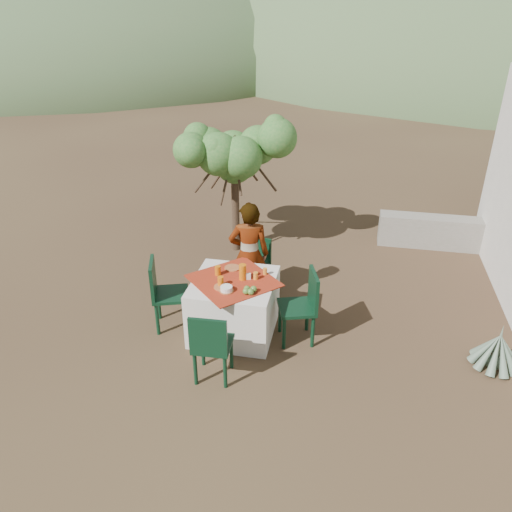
{
  "coord_description": "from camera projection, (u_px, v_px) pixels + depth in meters",
  "views": [
    {
      "loc": [
        1.76,
        -4.93,
        3.9
      ],
      "look_at": [
        0.63,
        0.68,
        0.92
      ],
      "focal_mm": 35.0,
      "sensor_mm": 36.0,
      "label": 1
    }
  ],
  "objects": [
    {
      "name": "shrub_tree",
      "position": [
        239.0,
        159.0,
        7.99
      ],
      "size": [
        1.71,
        1.68,
        2.02
      ],
      "color": "#422E21",
      "rests_on": "ground"
    },
    {
      "name": "juice_pitcher",
      "position": [
        243.0,
        272.0,
        6.19
      ],
      "size": [
        0.09,
        0.09,
        0.2
      ],
      "primitive_type": "cylinder",
      "color": "#D0630D",
      "rests_on": "table"
    },
    {
      "name": "agave",
      "position": [
        497.0,
        351.0,
        5.84
      ],
      "size": [
        0.6,
        0.59,
        0.64
      ],
      "rotation": [
        0.0,
        0.0,
        -0.05
      ],
      "color": "slate",
      "rests_on": "ground"
    },
    {
      "name": "glass_near",
      "position": [
        221.0,
        281.0,
        6.07
      ],
      "size": [
        0.07,
        0.07,
        0.12
      ],
      "primitive_type": "cylinder",
      "color": "#D0630D",
      "rests_on": "table"
    },
    {
      "name": "table",
      "position": [
        234.0,
        306.0,
        6.39
      ],
      "size": [
        1.3,
        1.3,
        0.76
      ],
      "color": "white",
      "rests_on": "ground"
    },
    {
      "name": "hill_near_left",
      "position": [
        82.0,
        58.0,
        35.64
      ],
      "size": [
        40.0,
        40.0,
        16.0
      ],
      "primitive_type": "ellipsoid",
      "color": "#374E2C",
      "rests_on": "ground"
    },
    {
      "name": "chair_near",
      "position": [
        211.0,
        344.0,
        5.48
      ],
      "size": [
        0.44,
        0.44,
        0.91
      ],
      "rotation": [
        0.0,
        0.0,
        3.18
      ],
      "color": "black",
      "rests_on": "ground"
    },
    {
      "name": "white_bowl",
      "position": [
        226.0,
        288.0,
        5.96
      ],
      "size": [
        0.15,
        0.15,
        0.05
      ],
      "primitive_type": "cylinder",
      "color": "white",
      "rests_on": "bowl_plate"
    },
    {
      "name": "glass_far",
      "position": [
        218.0,
        270.0,
        6.3
      ],
      "size": [
        0.08,
        0.08,
        0.12
      ],
      "primitive_type": "cylinder",
      "color": "#D0630D",
      "rests_on": "table"
    },
    {
      "name": "bowl_plate",
      "position": [
        226.0,
        291.0,
        5.98
      ],
      "size": [
        0.18,
        0.18,
        0.01
      ],
      "primitive_type": "cylinder",
      "color": "brown",
      "rests_on": "table"
    },
    {
      "name": "napkin_holder",
      "position": [
        248.0,
        276.0,
        6.21
      ],
      "size": [
        0.07,
        0.06,
        0.08
      ],
      "primitive_type": "cube",
      "rotation": [
        0.0,
        0.0,
        0.36
      ],
      "color": "white",
      "rests_on": "table"
    },
    {
      "name": "jar_left",
      "position": [
        256.0,
        276.0,
        6.21
      ],
      "size": [
        0.06,
        0.06,
        0.09
      ],
      "primitive_type": "cylinder",
      "color": "orange",
      "rests_on": "table"
    },
    {
      "name": "person",
      "position": [
        249.0,
        255.0,
        6.83
      ],
      "size": [
        0.63,
        0.49,
        1.52
      ],
      "primitive_type": "imported",
      "rotation": [
        0.0,
        0.0,
        3.38
      ],
      "color": "#8C6651",
      "rests_on": "ground"
    },
    {
      "name": "plate_near",
      "position": [
        222.0,
        287.0,
        6.05
      ],
      "size": [
        0.21,
        0.21,
        0.01
      ],
      "primitive_type": "cylinder",
      "color": "brown",
      "rests_on": "table"
    },
    {
      "name": "fruit_cluster",
      "position": [
        249.0,
        290.0,
        5.92
      ],
      "size": [
        0.16,
        0.15,
        0.08
      ],
      "color": "#4E782B",
      "rests_on": "table"
    },
    {
      "name": "chair_left",
      "position": [
        164.0,
        291.0,
        6.41
      ],
      "size": [
        0.57,
        0.57,
        0.97
      ],
      "rotation": [
        0.0,
        0.0,
        1.89
      ],
      "color": "black",
      "rests_on": "ground"
    },
    {
      "name": "ground",
      "position": [
        198.0,
        339.0,
        6.39
      ],
      "size": [
        160.0,
        160.0,
        0.0
      ],
      "primitive_type": "plane",
      "color": "#3A241A",
      "rests_on": "ground"
    },
    {
      "name": "plate_far",
      "position": [
        232.0,
        268.0,
        6.48
      ],
      "size": [
        0.21,
        0.21,
        0.01
      ],
      "primitive_type": "cylinder",
      "color": "brown",
      "rests_on": "table"
    },
    {
      "name": "chair_far",
      "position": [
        256.0,
        263.0,
        7.26
      ],
      "size": [
        0.45,
        0.45,
        0.82
      ],
      "rotation": [
        0.0,
        0.0,
        -0.2
      ],
      "color": "black",
      "rests_on": "ground"
    },
    {
      "name": "chair_right",
      "position": [
        303.0,
        303.0,
        6.16
      ],
      "size": [
        0.55,
        0.55,
        0.96
      ],
      "rotation": [
        0.0,
        0.0,
        5.01
      ],
      "color": "black",
      "rests_on": "ground"
    },
    {
      "name": "stone_wall",
      "position": [
        456.0,
        234.0,
        8.59
      ],
      "size": [
        2.6,
        0.35,
        0.55
      ],
      "primitive_type": "cube",
      "color": "gray",
      "rests_on": "ground"
    },
    {
      "name": "hill_near_right",
      "position": [
        509.0,
        59.0,
        35.6
      ],
      "size": [
        48.0,
        48.0,
        20.0
      ],
      "primitive_type": "ellipsoid",
      "color": "#374E2C",
      "rests_on": "ground"
    },
    {
      "name": "jar_right",
      "position": [
        265.0,
        271.0,
        6.33
      ],
      "size": [
        0.05,
        0.05,
        0.09
      ],
      "primitive_type": "cylinder",
      "color": "orange",
      "rests_on": "table"
    },
    {
      "name": "hill_far_center",
      "position": [
        309.0,
        39.0,
        52.32
      ],
      "size": [
        60.0,
        60.0,
        24.0
      ],
      "primitive_type": "ellipsoid",
      "color": "slate",
      "rests_on": "ground"
    }
  ]
}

